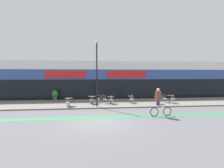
{
  "coord_description": "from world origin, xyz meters",
  "views": [
    {
      "loc": [
        -0.55,
        -11.2,
        3.12
      ],
      "look_at": [
        1.43,
        6.26,
        2.15
      ],
      "focal_mm": 28.0,
      "sensor_mm": 36.0,
      "label": 1
    }
  ],
  "objects": [
    {
      "name": "cafe_chair_5_side",
      "position": [
        7.02,
        6.41,
        0.64
      ],
      "size": [
        0.6,
        0.45,
        0.9
      ],
      "rotation": [
        0.0,
        0.0,
        0.13
      ],
      "color": "#B7B2AD",
      "rests_on": "sidewalk_slab"
    },
    {
      "name": "cyclist_0",
      "position": [
        4.36,
        1.19,
        1.23
      ],
      "size": [
        1.71,
        0.53,
        2.1
      ],
      "rotation": [
        0.0,
        0.0,
        0.08
      ],
      "color": "black",
      "rests_on": "ground"
    },
    {
      "name": "sidewalk_slab",
      "position": [
        0.0,
        7.25,
        0.06
      ],
      "size": [
        40.0,
        5.5,
        0.12
      ],
      "primitive_type": "cube",
      "color": "slate",
      "rests_on": "ground"
    },
    {
      "name": "bistro_table_0",
      "position": [
        -2.78,
        5.55,
        0.67
      ],
      "size": [
        0.76,
        0.76,
        0.76
      ],
      "color": "black",
      "rests_on": "sidewalk_slab"
    },
    {
      "name": "bike_lane_stripe",
      "position": [
        0.0,
        1.29,
        0.0
      ],
      "size": [
        36.0,
        0.7,
        0.01
      ],
      "primitive_type": "cube",
      "color": "#2D844C",
      "rests_on": "ground"
    },
    {
      "name": "cafe_chair_0_near",
      "position": [
        -2.78,
        4.93,
        0.64
      ],
      "size": [
        0.41,
        0.58,
        0.9
      ],
      "rotation": [
        0.0,
        0.0,
        1.55
      ],
      "color": "#B7B2AD",
      "rests_on": "sidewalk_slab"
    },
    {
      "name": "cafe_chair_1_side",
      "position": [
        0.02,
        6.72,
        0.64
      ],
      "size": [
        0.59,
        0.44,
        0.9
      ],
      "rotation": [
        0.0,
        0.0,
        3.04
      ],
      "color": "#B7B2AD",
      "rests_on": "sidewalk_slab"
    },
    {
      "name": "storefront_facade",
      "position": [
        0.0,
        11.96,
        2.37
      ],
      "size": [
        40.0,
        4.06,
        4.74
      ],
      "color": "silver",
      "rests_on": "ground"
    },
    {
      "name": "cafe_chair_2_near",
      "position": [
        1.32,
        5.96,
        0.64
      ],
      "size": [
        0.4,
        0.58,
        0.9
      ],
      "rotation": [
        0.0,
        0.0,
        1.56
      ],
      "color": "#B7B2AD",
      "rests_on": "sidewalk_slab"
    },
    {
      "name": "planter_pot",
      "position": [
        -4.78,
        9.18,
        0.79
      ],
      "size": [
        0.72,
        0.72,
        1.19
      ],
      "color": "#4C4C51",
      "rests_on": "sidewalk_slab"
    },
    {
      "name": "bistro_table_2",
      "position": [
        1.32,
        6.58,
        0.64
      ],
      "size": [
        0.75,
        0.75,
        0.72
      ],
      "color": "black",
      "rests_on": "sidewalk_slab"
    },
    {
      "name": "cafe_chair_1_near",
      "position": [
        -0.6,
        6.1,
        0.64
      ],
      "size": [
        0.42,
        0.58,
        0.9
      ],
      "rotation": [
        0.0,
        0.0,
        1.61
      ],
      "color": "#B7B2AD",
      "rests_on": "sidewalk_slab"
    },
    {
      "name": "bistro_table_1",
      "position": [
        -0.6,
        6.73,
        0.66
      ],
      "size": [
        0.78,
        0.78,
        0.75
      ],
      "color": "black",
      "rests_on": "sidewalk_slab"
    },
    {
      "name": "lamp_post",
      "position": [
        -0.12,
        5.09,
        3.6
      ],
      "size": [
        0.26,
        0.26,
        6.12
      ],
      "color": "black",
      "rests_on": "sidewalk_slab"
    },
    {
      "name": "cafe_chair_2_side",
      "position": [
        0.7,
        6.59,
        0.64
      ],
      "size": [
        0.59,
        0.43,
        0.9
      ],
      "rotation": [
        0.0,
        0.0,
        -0.07
      ],
      "color": "#B7B2AD",
      "rests_on": "sidewalk_slab"
    },
    {
      "name": "cafe_chair_3_near",
      "position": [
        3.48,
        6.29,
        0.64
      ],
      "size": [
        0.44,
        0.59,
        0.9
      ],
      "rotation": [
        0.0,
        0.0,
        1.46
      ],
      "color": "#B7B2AD",
      "rests_on": "sidewalk_slab"
    },
    {
      "name": "cafe_chair_5_near",
      "position": [
        7.65,
        5.79,
        0.64
      ],
      "size": [
        0.4,
        0.57,
        0.9
      ],
      "rotation": [
        0.0,
        0.0,
        1.57
      ],
      "color": "#B7B2AD",
      "rests_on": "sidewalk_slab"
    },
    {
      "name": "bistro_table_5",
      "position": [
        7.65,
        6.41,
        0.67
      ],
      "size": [
        0.67,
        0.67,
        0.77
      ],
      "color": "black",
      "rests_on": "sidewalk_slab"
    },
    {
      "name": "cafe_chair_4_near",
      "position": [
        6.01,
        5.17,
        0.64
      ],
      "size": [
        0.42,
        0.59,
        0.9
      ],
      "rotation": [
        0.0,
        0.0,
        1.63
      ],
      "color": "#B7B2AD",
      "rests_on": "sidewalk_slab"
    },
    {
      "name": "bistro_table_3",
      "position": [
        3.48,
        6.92,
        0.62
      ],
      "size": [
        0.6,
        0.6,
        0.71
      ],
      "color": "black",
      "rests_on": "sidewalk_slab"
    },
    {
      "name": "ground_plane",
      "position": [
        0.0,
        0.0,
        0.0
      ],
      "size": [
        120.0,
        120.0,
        0.0
      ],
      "primitive_type": "plane",
      "color": "#5B5B60"
    },
    {
      "name": "bistro_table_4",
      "position": [
        6.01,
        5.8,
        0.66
      ],
      "size": [
        0.66,
        0.66,
        0.76
      ],
      "color": "black",
      "rests_on": "sidewalk_slab"
    }
  ]
}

